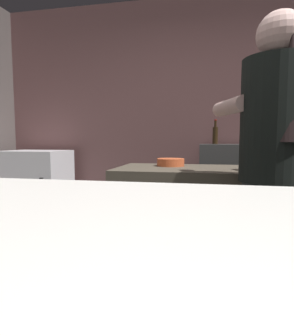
# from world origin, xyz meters

# --- Properties ---
(wall_back) EXTENTS (5.20, 0.10, 2.70)m
(wall_back) POSITION_xyz_m (0.00, 2.20, 1.35)
(wall_back) COLOR brown
(wall_back) RESTS_ON ground
(prep_counter) EXTENTS (2.10, 0.60, 0.93)m
(prep_counter) POSITION_xyz_m (0.35, 0.73, 0.46)
(prep_counter) COLOR #4A4236
(prep_counter) RESTS_ON ground
(back_shelf) EXTENTS (0.84, 0.36, 1.07)m
(back_shelf) POSITION_xyz_m (0.25, 1.92, 0.53)
(back_shelf) COLOR #3A3A39
(back_shelf) RESTS_ON ground
(mini_fridge) EXTENTS (0.68, 0.58, 0.99)m
(mini_fridge) POSITION_xyz_m (-2.01, 1.75, 0.50)
(mini_fridge) COLOR silver
(mini_fridge) RESTS_ON ground
(bartender) EXTENTS (0.50, 0.55, 1.72)m
(bartender) POSITION_xyz_m (0.23, 0.28, 1.00)
(bartender) COLOR #2B2D30
(bartender) RESTS_ON ground
(mixing_bowl) EXTENTS (0.20, 0.20, 0.05)m
(mixing_bowl) POSITION_xyz_m (-0.35, 0.84, 0.95)
(mixing_bowl) COLOR #CB562E
(mixing_bowl) RESTS_ON prep_counter
(bottle_olive_oil) EXTENTS (0.06, 0.06, 0.26)m
(bottle_olive_oil) POSITION_xyz_m (-0.01, 2.01, 1.17)
(bottle_olive_oil) COLOR black
(bottle_olive_oil) RESTS_ON back_shelf
(bottle_hot_sauce) EXTENTS (0.05, 0.05, 0.17)m
(bottle_hot_sauce) POSITION_xyz_m (0.34, 1.87, 1.13)
(bottle_hot_sauce) COLOR red
(bottle_hot_sauce) RESTS_ON back_shelf
(bottle_soy) EXTENTS (0.07, 0.07, 0.25)m
(bottle_soy) POSITION_xyz_m (0.61, 1.86, 1.16)
(bottle_soy) COLOR #2B5493
(bottle_soy) RESTS_ON back_shelf
(bottle_vinegar) EXTENTS (0.07, 0.07, 0.26)m
(bottle_vinegar) POSITION_xyz_m (0.61, 1.99, 1.17)
(bottle_vinegar) COLOR #CCD27E
(bottle_vinegar) RESTS_ON back_shelf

